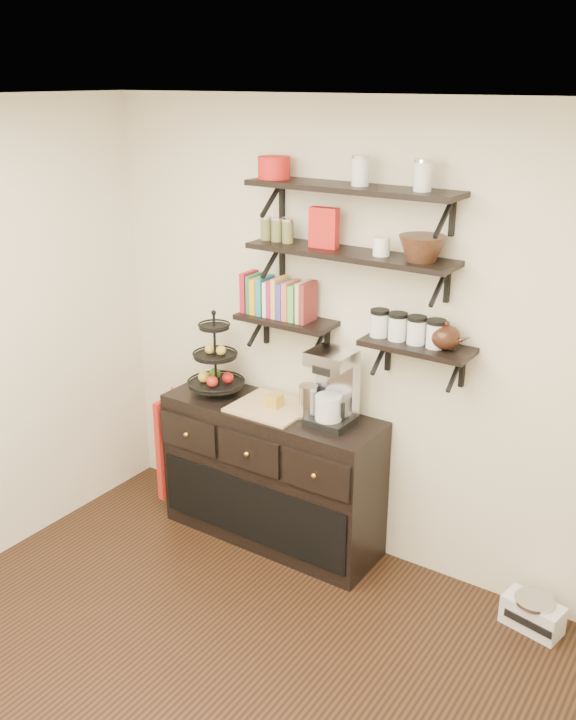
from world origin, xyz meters
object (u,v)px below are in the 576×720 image
(radio, at_px, (533,614))
(sideboard, at_px, (272,474))
(fruit_stand, at_px, (216,366))
(coffee_maker, at_px, (334,389))

(radio, bearing_deg, sideboard, -167.04)
(fruit_stand, xyz_separation_m, coffee_maker, (0.84, 0.03, 0.03))
(fruit_stand, xyz_separation_m, radio, (2.08, 0.05, -0.99))
(fruit_stand, relative_size, coffee_maker, 1.16)
(coffee_maker, bearing_deg, sideboard, -174.84)
(fruit_stand, distance_m, radio, 2.30)
(fruit_stand, bearing_deg, sideboard, -0.52)
(sideboard, relative_size, coffee_maker, 3.11)
(sideboard, bearing_deg, coffee_maker, 4.24)
(sideboard, relative_size, fruit_stand, 2.68)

